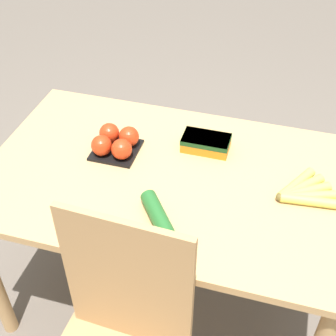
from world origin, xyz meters
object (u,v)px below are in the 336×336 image
(banana_bunch, at_px, (303,192))
(tomato_pack, at_px, (115,142))
(carrot_bag, at_px, (206,142))
(cucumber_near, at_px, (158,217))

(banana_bunch, relative_size, tomato_pack, 1.19)
(banana_bunch, xyz_separation_m, tomato_pack, (0.70, -0.05, 0.03))
(tomato_pack, height_order, carrot_bag, tomato_pack)
(banana_bunch, height_order, carrot_bag, carrot_bag)
(tomato_pack, distance_m, cucumber_near, 0.40)
(carrot_bag, distance_m, cucumber_near, 0.42)
(tomato_pack, bearing_deg, banana_bunch, 175.75)
(banana_bunch, height_order, cucumber_near, cucumber_near)
(tomato_pack, bearing_deg, carrot_bag, -161.43)
(carrot_bag, bearing_deg, banana_bunch, 156.75)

